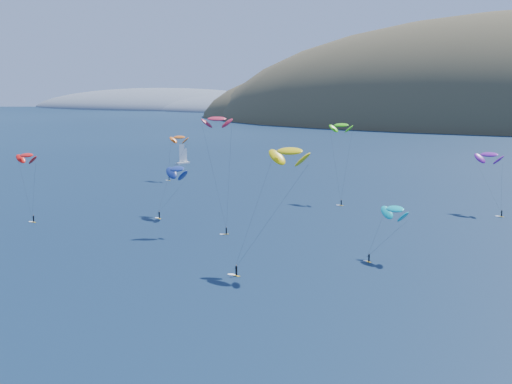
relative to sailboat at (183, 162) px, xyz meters
The scene contains 11 objects.
ground 214.94m from the sailboat, 61.84° to the right, with size 2800.00×2800.00×0.00m, color black.
headland 657.64m from the sailboat, 121.52° to the left, with size 460.00×250.00×60.00m.
sailboat is the anchor object (origin of this frame).
kitesurfer_0 126.87m from the sailboat, 76.66° to the right, with size 8.19×5.18×18.22m.
kitesurfer_1 50.37m from the sailboat, 60.08° to the right, with size 7.47×6.58×17.10m.
kitesurfer_2 176.00m from the sailboat, 52.25° to the right, with size 11.84×13.22×24.43m.
kitesurfer_3 110.55m from the sailboat, 33.56° to the right, with size 7.96×11.71×24.01m.
kitesurfer_5 173.84m from the sailboat, 44.93° to the right, with size 8.09×9.36×11.97m.
kitesurfer_6 146.38m from the sailboat, 24.78° to the right, with size 9.82×10.60×17.61m.
kitesurfer_9 138.56m from the sailboat, 55.26° to the right, with size 9.35×8.82×27.90m.
kitesurfer_10 118.82m from the sailboat, 59.41° to the right, with size 10.01×10.79×14.77m.
Camera 1 is at (55.85, -68.57, 34.51)m, focal length 50.00 mm.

